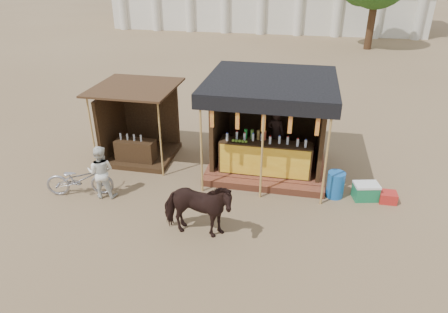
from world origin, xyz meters
The scene contains 9 objects.
ground centered at (0.00, 0.00, 0.00)m, with size 120.00×120.00×0.00m, color #846B4C.
main_stall centered at (1.01, 3.36, 1.02)m, with size 3.60×3.61×2.78m.
secondary_stall centered at (-3.17, 3.24, 0.85)m, with size 2.40×2.40×2.38m.
cow centered at (-0.22, -0.37, 0.72)m, with size 0.78×1.71×1.44m, color black.
motorbike centered at (-3.78, 0.73, 0.47)m, with size 0.62×1.78×0.94m, color gray.
bystander centered at (-3.14, 0.77, 0.74)m, with size 0.72×0.56×1.47m, color silver.
blue_barrel centered at (2.96, 2.00, 0.36)m, with size 0.46×0.46×0.72m, color #1659A9.
red_crate centered at (4.32, 2.00, 0.14)m, with size 0.44×0.38×0.28m, color #AE221D.
cooler centered at (3.75, 2.03, 0.23)m, with size 0.72×0.57×0.46m.
Camera 1 is at (1.87, -7.58, 5.83)m, focal length 32.00 mm.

